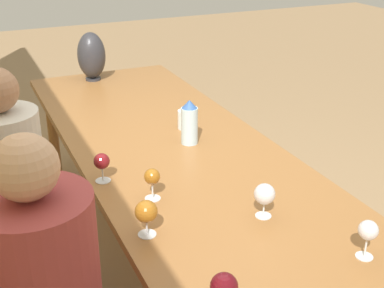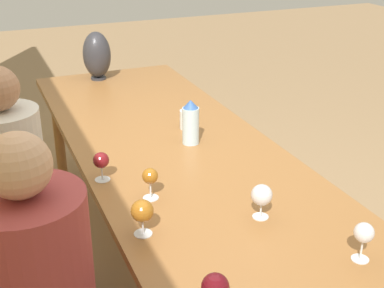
% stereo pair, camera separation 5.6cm
% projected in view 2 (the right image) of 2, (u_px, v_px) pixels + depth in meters
% --- Properties ---
extents(ground_plane, '(14.00, 14.00, 0.00)m').
position_uv_depth(ground_plane, '(182.00, 280.00, 2.86)').
color(ground_plane, '#937551').
extents(dining_table, '(3.02, 0.96, 0.75)m').
position_uv_depth(dining_table, '(181.00, 164.00, 2.58)').
color(dining_table, '#936033').
rests_on(dining_table, ground_plane).
extents(water_bottle, '(0.08, 0.08, 0.23)m').
position_uv_depth(water_bottle, '(191.00, 122.00, 2.62)').
color(water_bottle, silver).
rests_on(water_bottle, dining_table).
extents(water_tumbler, '(0.07, 0.07, 0.10)m').
position_uv_depth(water_tumbler, '(187.00, 119.00, 2.82)').
color(water_tumbler, silver).
rests_on(water_tumbler, dining_table).
extents(vase, '(0.19, 0.19, 0.33)m').
position_uv_depth(vase, '(97.00, 55.00, 3.60)').
color(vase, '#2D2D33').
rests_on(vase, dining_table).
extents(wine_glass_0, '(0.08, 0.08, 0.14)m').
position_uv_depth(wine_glass_0, '(215.00, 288.00, 1.50)').
color(wine_glass_0, silver).
rests_on(wine_glass_0, dining_table).
extents(wine_glass_1, '(0.08, 0.08, 0.14)m').
position_uv_depth(wine_glass_1, '(262.00, 195.00, 1.99)').
color(wine_glass_1, silver).
rests_on(wine_glass_1, dining_table).
extents(wine_glass_2, '(0.07, 0.07, 0.14)m').
position_uv_depth(wine_glass_2, '(364.00, 234.00, 1.74)').
color(wine_glass_2, silver).
rests_on(wine_glass_2, dining_table).
extents(wine_glass_3, '(0.06, 0.06, 0.13)m').
position_uv_depth(wine_glass_3, '(150.00, 177.00, 2.12)').
color(wine_glass_3, silver).
rests_on(wine_glass_3, dining_table).
extents(wine_glass_4, '(0.08, 0.08, 0.14)m').
position_uv_depth(wine_glass_4, '(142.00, 211.00, 1.88)').
color(wine_glass_4, silver).
rests_on(wine_glass_4, dining_table).
extents(wine_glass_5, '(0.07, 0.07, 0.13)m').
position_uv_depth(wine_glass_5, '(101.00, 161.00, 2.27)').
color(wine_glass_5, silver).
rests_on(wine_glass_5, dining_table).
extents(chair_far, '(0.44, 0.44, 0.88)m').
position_uv_depth(chair_far, '(2.00, 226.00, 2.44)').
color(chair_far, brown).
rests_on(chair_far, ground_plane).
extents(person_far, '(0.32, 0.32, 1.24)m').
position_uv_depth(person_far, '(15.00, 189.00, 2.39)').
color(person_far, '#2D2D38').
rests_on(person_far, ground_plane).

